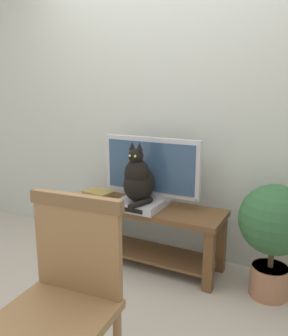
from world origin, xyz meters
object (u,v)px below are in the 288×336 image
object	(u,v)px
tv	(151,169)
cat	(138,180)
wooden_chair	(64,291)
potted_plant	(274,228)
tv_stand	(147,225)
book_stack	(99,195)
media_box	(139,205)

from	to	relation	value
tv	cat	size ratio (longest dim) A/B	1.75
wooden_chair	potted_plant	size ratio (longest dim) A/B	1.21
wooden_chair	cat	bearing A→B (deg)	103.35
tv_stand	cat	xyz separation A→B (m)	(-0.02, -0.10, 0.40)
book_stack	potted_plant	world-z (taller)	potted_plant
tv_stand	wooden_chair	distance (m)	1.38
tv	potted_plant	xyz separation A→B (m)	(0.97, -0.09, -0.28)
tv_stand	potted_plant	xyz separation A→B (m)	(0.97, -0.02, 0.17)
tv_stand	book_stack	size ratio (longest dim) A/B	4.70
potted_plant	tv	bearing A→B (deg)	174.47
media_box	cat	distance (m)	0.21
media_box	potted_plant	distance (m)	1.00
tv	cat	xyz separation A→B (m)	(-0.02, -0.17, -0.05)
cat	book_stack	xyz separation A→B (m)	(-0.42, 0.06, -0.20)
book_stack	media_box	bearing A→B (deg)	-6.32
book_stack	wooden_chair	bearing A→B (deg)	-61.25
media_box	potted_plant	world-z (taller)	potted_plant
media_box	book_stack	size ratio (longest dim) A/B	1.29
tv	potted_plant	size ratio (longest dim) A/B	1.02
cat	tv	bearing A→B (deg)	82.21
tv_stand	cat	world-z (taller)	cat
wooden_chair	tv	bearing A→B (deg)	100.82
cat	book_stack	distance (m)	0.47
tv_stand	cat	distance (m)	0.41
tv_stand	book_stack	distance (m)	0.49
media_box	wooden_chair	distance (m)	1.28
cat	potted_plant	xyz separation A→B (m)	(0.99, 0.08, -0.23)
tv_stand	wooden_chair	bearing A→B (deg)	-78.58
media_box	book_stack	distance (m)	0.42
book_stack	potted_plant	size ratio (longest dim) A/B	0.33
tv_stand	book_stack	world-z (taller)	book_stack
media_box	potted_plant	bearing A→B (deg)	3.70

